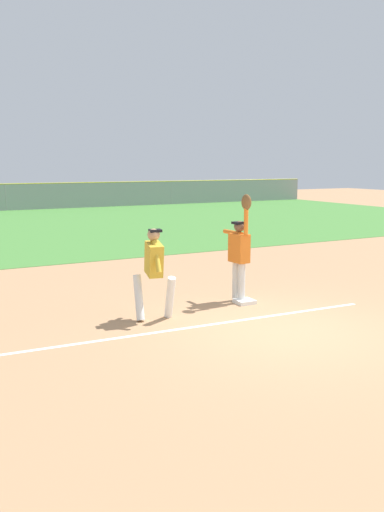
# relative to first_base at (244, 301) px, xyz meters

# --- Properties ---
(ground_plane) EXTENTS (82.22, 82.22, 0.00)m
(ground_plane) POSITION_rel_first_base_xyz_m (-0.47, -1.86, -0.04)
(ground_plane) COLOR tan
(outfield_grass) EXTENTS (45.35, 19.70, 0.01)m
(outfield_grass) POSITION_rel_first_base_xyz_m (-0.47, 16.06, -0.04)
(outfield_grass) COLOR #478438
(outfield_grass) RESTS_ON ground_plane
(chalk_foul_line) EXTENTS (12.00, 0.55, 0.01)m
(chalk_foul_line) POSITION_rel_first_base_xyz_m (-4.00, -0.90, -0.04)
(chalk_foul_line) COLOR white
(chalk_foul_line) RESTS_ON ground_plane
(first_base) EXTENTS (0.40, 0.40, 0.08)m
(first_base) POSITION_rel_first_base_xyz_m (0.00, 0.00, 0.00)
(first_base) COLOR white
(first_base) RESTS_ON ground_plane
(fielder) EXTENTS (0.29, 0.90, 2.28)m
(fielder) POSITION_rel_first_base_xyz_m (-0.03, 0.17, 1.08)
(fielder) COLOR silver
(fielder) RESTS_ON ground_plane
(runner) EXTENTS (0.75, 0.84, 1.72)m
(runner) POSITION_rel_first_base_xyz_m (-2.15, -0.20, 0.96)
(runner) COLOR white
(runner) RESTS_ON ground_plane
(baseball) EXTENTS (0.07, 0.07, 0.07)m
(baseball) POSITION_rel_first_base_xyz_m (-0.01, -0.01, 2.19)
(baseball) COLOR white
(outfield_fence) EXTENTS (45.43, 0.08, 1.67)m
(outfield_fence) POSITION_rel_first_base_xyz_m (-0.47, 25.91, 0.79)
(outfield_fence) COLOR #93999E
(outfield_fence) RESTS_ON ground_plane
(parked_car_tan) EXTENTS (4.43, 2.18, 1.25)m
(parked_car_tan) POSITION_rel_first_base_xyz_m (2.64, 29.72, 0.63)
(parked_car_tan) COLOR tan
(parked_car_tan) RESTS_ON ground_plane
(parked_car_blue) EXTENTS (4.53, 2.37, 1.25)m
(parked_car_blue) POSITION_rel_first_base_xyz_m (9.56, 28.86, 0.63)
(parked_car_blue) COLOR #23389E
(parked_car_blue) RESTS_ON ground_plane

